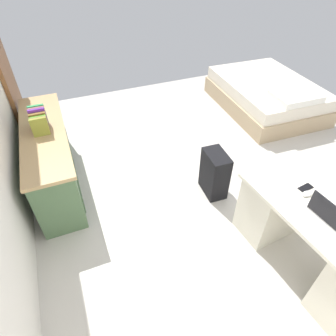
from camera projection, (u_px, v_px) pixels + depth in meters
The scene contains 11 objects.
ground_plane at pixel (227, 175), 3.75m from camera, with size 5.86×5.86×0.00m, color beige.
door_wooden at pixel (6, 73), 3.73m from camera, with size 0.88×0.05×2.04m, color brown.
desk at pixel (312, 239), 2.55m from camera, with size 1.49×0.79×0.73m.
credenza at pixel (51, 158), 3.42m from camera, with size 1.80×0.48×0.76m.
bed at pixel (266, 95), 4.93m from camera, with size 1.96×1.48×0.58m.
suitcase_black at pixel (214, 174), 3.35m from camera, with size 0.36×0.22×0.57m, color black.
laptop at pixel (330, 214), 2.26m from camera, with size 0.33×0.25×0.21m.
computer_mouse at pixel (307, 194), 2.47m from camera, with size 0.06×0.10×0.03m, color white.
cell_phone_by_mouse at pixel (306, 188), 2.54m from camera, with size 0.07×0.14×0.01m, color black.
book_row at pixel (39, 121), 3.13m from camera, with size 0.27×0.17×0.24m.
figurine_small at pixel (38, 108), 3.45m from camera, with size 0.08×0.08×0.11m, color gold.
Camera 1 is at (-2.28, 1.76, 2.53)m, focal length 30.72 mm.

